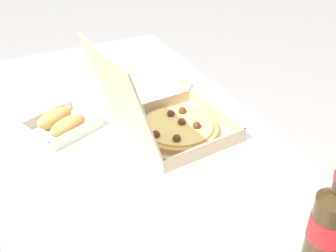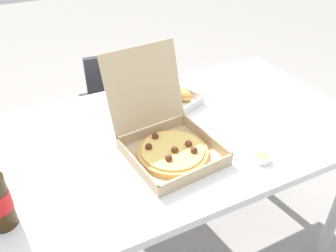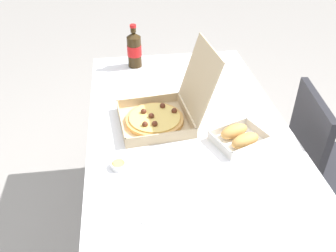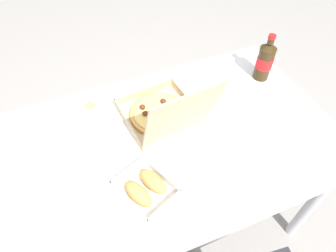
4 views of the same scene
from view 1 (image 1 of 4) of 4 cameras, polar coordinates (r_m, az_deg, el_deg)
dining_table at (r=1.28m, az=-5.32°, el=-3.83°), size 1.43×0.81×0.72m
pizza_box_open at (r=1.19m, az=0.10°, el=0.35°), size 0.31×0.39×0.31m
bread_side_box at (r=1.27m, az=-14.60°, el=0.39°), size 0.21×0.23×0.06m
cola_bottle at (r=0.88m, az=21.39°, el=-12.67°), size 0.07×0.07×0.22m
paper_menu at (r=1.58m, az=-6.50°, el=7.12°), size 0.26×0.23×0.00m
dipping_sauce_cup at (r=1.48m, az=2.14°, el=5.83°), size 0.06×0.06×0.02m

